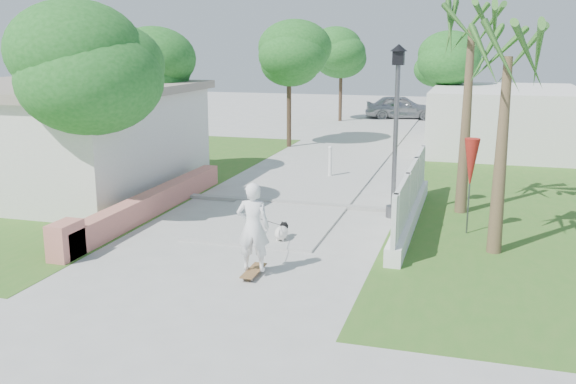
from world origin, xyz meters
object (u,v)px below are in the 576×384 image
(dog, at_px, (282,232))
(patio_umbrella, at_px, (471,165))
(bollard, at_px, (330,161))
(skateboarder, at_px, (258,224))
(parked_car, at_px, (401,107))
(street_lamp, at_px, (396,125))

(dog, bearing_deg, patio_umbrella, 23.44)
(patio_umbrella, bearing_deg, bollard, 129.91)
(bollard, height_order, skateboarder, skateboarder)
(patio_umbrella, height_order, skateboarder, patio_umbrella)
(dog, xyz_separation_m, parked_car, (-0.24, 25.31, 0.47))
(street_lamp, xyz_separation_m, skateboarder, (-2.14, -4.60, -1.53))
(dog, height_order, parked_car, parked_car)
(skateboarder, height_order, parked_car, skateboarder)
(bollard, distance_m, parked_car, 17.93)
(patio_umbrella, relative_size, dog, 3.50)
(street_lamp, height_order, bollard, street_lamp)
(skateboarder, bearing_deg, bollard, -95.77)
(street_lamp, bearing_deg, bollard, 120.96)
(street_lamp, bearing_deg, patio_umbrella, -27.76)
(skateboarder, xyz_separation_m, parked_car, (-0.26, 27.03, -0.18))
(patio_umbrella, xyz_separation_m, skateboarder, (-4.04, -3.60, -0.79))
(street_lamp, distance_m, patio_umbrella, 2.27)
(street_lamp, xyz_separation_m, dog, (-2.16, -2.88, -2.18))
(street_lamp, distance_m, dog, 4.21)
(bollard, xyz_separation_m, skateboarder, (0.56, -9.10, 0.31))
(patio_umbrella, relative_size, skateboarder, 0.79)
(bollard, height_order, parked_car, parked_car)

